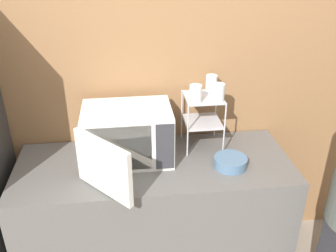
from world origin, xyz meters
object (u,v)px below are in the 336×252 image
Objects in this scene: glass_front_right at (219,92)px; bowl at (230,162)px; dish_rack at (203,111)px; glass_front_left at (196,94)px; microwave at (126,136)px; glass_back_right at (211,83)px.

glass_front_right is 0.54× the size of bowl.
dish_rack is 0.18m from glass_front_left.
bowl is (0.61, -0.16, -0.14)m from microwave.
bowl is at bearing -76.59° from glass_front_right.
bowl is (0.19, -0.19, -0.37)m from glass_front_left.
dish_rack is 0.19m from glass_front_right.
dish_rack is 3.26× the size of glass_front_left.
glass_front_left is (0.42, 0.03, 0.24)m from microwave.
dish_rack is at bearing -130.05° from glass_back_right.
glass_front_left is at bearing -130.15° from dish_rack.
bowl is at bearing -45.66° from glass_front_left.
glass_front_left is at bearing -130.10° from glass_back_right.
glass_front_right is at bearing 103.41° from bowl.
glass_front_left reaches higher than dish_rack.
microwave is 3.50× the size of bowl.
dish_rack is 3.26× the size of glass_back_right.
glass_front_right is (0.56, 0.04, 0.24)m from microwave.
dish_rack is 0.37m from bowl.
microwave is 1.99× the size of dish_rack.
glass_back_right is (0.13, 0.16, 0.00)m from glass_front_left.
glass_front_right is at bearing 3.73° from microwave.
microwave is 0.65m from bowl.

